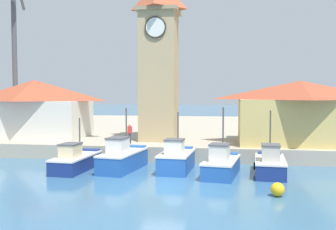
# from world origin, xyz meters

# --- Properties ---
(ground_plane) EXTENTS (300.00, 300.00, 0.00)m
(ground_plane) POSITION_xyz_m (0.00, 0.00, 0.00)
(ground_plane) COLOR #386689
(quay_wharf) EXTENTS (120.00, 40.00, 1.14)m
(quay_wharf) POSITION_xyz_m (0.00, 27.54, 0.57)
(quay_wharf) COLOR #A89E89
(quay_wharf) RESTS_ON ground
(fishing_boat_far_left) EXTENTS (2.11, 5.01, 3.55)m
(fishing_boat_far_left) POSITION_xyz_m (-6.63, 3.55, 0.67)
(fishing_boat_far_left) COLOR navy
(fishing_boat_far_left) RESTS_ON ground
(fishing_boat_left_outer) EXTENTS (2.59, 5.20, 4.23)m
(fishing_boat_left_outer) POSITION_xyz_m (-3.48, 4.13, 0.81)
(fishing_boat_left_outer) COLOR #2356A8
(fishing_boat_left_outer) RESTS_ON ground
(fishing_boat_left_inner) EXTENTS (2.21, 4.38, 3.97)m
(fishing_boat_left_inner) POSITION_xyz_m (0.21, 4.38, 0.79)
(fishing_boat_left_inner) COLOR #2356A8
(fishing_boat_left_inner) RESTS_ON ground
(fishing_boat_mid_left) EXTENTS (2.54, 4.79, 4.37)m
(fishing_boat_mid_left) POSITION_xyz_m (3.24, 3.34, 0.72)
(fishing_boat_mid_left) COLOR #2356A8
(fishing_boat_mid_left) RESTS_ON ground
(fishing_boat_center) EXTENTS (2.19, 4.74, 4.14)m
(fishing_boat_center) POSITION_xyz_m (6.36, 4.13, 0.69)
(fishing_boat_center) COLOR navy
(fishing_boat_center) RESTS_ON ground
(clock_tower) EXTENTS (3.56, 3.56, 15.39)m
(clock_tower) POSITION_xyz_m (-2.33, 11.89, 8.41)
(clock_tower) COLOR tan
(clock_tower) RESTS_ON quay_wharf
(warehouse_left) EXTENTS (9.91, 5.87, 5.35)m
(warehouse_left) POSITION_xyz_m (-14.30, 12.66, 3.88)
(warehouse_left) COLOR silver
(warehouse_left) RESTS_ON quay_wharf
(warehouse_right) EXTENTS (10.24, 7.11, 5.15)m
(warehouse_right) POSITION_xyz_m (9.48, 11.68, 3.76)
(warehouse_right) COLOR tan
(warehouse_right) RESTS_ON quay_wharf
(port_crane_far) EXTENTS (4.08, 9.35, 18.47)m
(port_crane_far) POSITION_xyz_m (-20.32, 19.82, 8.18)
(port_crane_far) COLOR #353539
(port_crane_far) RESTS_ON quay_wharf
(mooring_buoy) EXTENTS (0.72, 0.72, 0.72)m
(mooring_buoy) POSITION_xyz_m (6.19, -1.32, 0.36)
(mooring_buoy) COLOR gold
(mooring_buoy) RESTS_ON ground
(dock_worker_near_tower) EXTENTS (0.34, 0.22, 1.62)m
(dock_worker_near_tower) POSITION_xyz_m (-4.32, 9.41, 1.98)
(dock_worker_near_tower) COLOR #33333D
(dock_worker_near_tower) RESTS_ON quay_wharf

